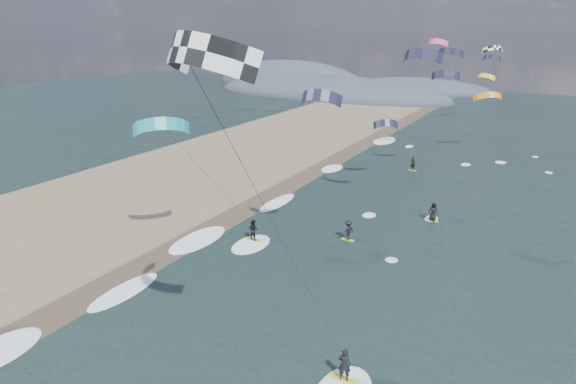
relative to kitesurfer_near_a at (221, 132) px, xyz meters
The scene contains 8 objects.
sand_strip 31.45m from the kitesurfer_near_a, 160.51° to the left, with size 26.00×240.00×0.00m, color brown.
wet_sand_strip 22.14m from the kitesurfer_near_a, 147.34° to the left, with size 3.00×240.00×0.00m, color #382D23.
coastal_hills 118.21m from the kitesurfer_near_a, 113.93° to the left, with size 80.00×41.00×15.00m.
kitesurfer_near_a is the anchor object (origin of this frame).
kitesurfer_near_b 18.67m from the kitesurfer_near_a, 135.34° to the left, with size 7.10×9.28×11.81m.
far_kitesurfers 30.31m from the kitesurfer_near_a, 93.82° to the left, with size 7.36×23.82×1.81m.
bg_kite_field 56.29m from the kitesurfer_near_a, 92.47° to the left, with size 13.27×72.35×9.21m.
shoreline_surf 23.85m from the kitesurfer_near_a, 133.69° to the left, with size 2.40×79.40×0.11m.
Camera 1 is at (13.52, -13.24, 17.16)m, focal length 30.00 mm.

